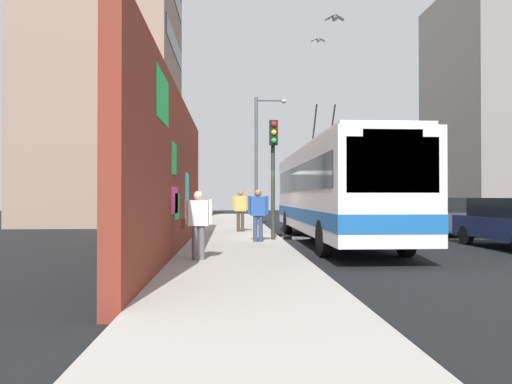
{
  "coord_description": "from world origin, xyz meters",
  "views": [
    {
      "loc": [
        -17.03,
        1.82,
        1.61
      ],
      "look_at": [
        2.95,
        0.72,
        1.82
      ],
      "focal_mm": 32.94,
      "sensor_mm": 36.0,
      "label": 1
    }
  ],
  "objects": [
    {
      "name": "city_bus",
      "position": [
        -0.66,
        -1.8,
        1.86
      ],
      "size": [
        12.31,
        2.52,
        5.13
      ],
      "color": "silver",
      "rests_on": "ground_plane"
    },
    {
      "name": "pedestrian_midblock",
      "position": [
        2.77,
        1.39,
        1.18
      ],
      "size": [
        0.23,
        0.69,
        1.74
      ],
      "color": "#3F3326",
      "rests_on": "sidewalk_slab"
    },
    {
      "name": "ground_plane",
      "position": [
        0.0,
        0.0,
        0.0
      ],
      "size": [
        80.0,
        80.0,
        0.0
      ],
      "primitive_type": "plane",
      "color": "black"
    },
    {
      "name": "street_lamp",
      "position": [
        7.63,
        0.27,
        4.0
      ],
      "size": [
        0.44,
        1.7,
        6.72
      ],
      "color": "#4C4C51",
      "rests_on": "sidewalk_slab"
    },
    {
      "name": "parked_car_silver",
      "position": [
        7.84,
        -7.0,
        0.83
      ],
      "size": [
        4.39,
        1.8,
        1.58
      ],
      "color": "#B7B7BC",
      "rests_on": "ground_plane"
    },
    {
      "name": "parked_car_dark_gray",
      "position": [
        2.61,
        -7.0,
        0.83
      ],
      "size": [
        4.24,
        1.9,
        1.58
      ],
      "color": "#38383D",
      "rests_on": "ground_plane"
    },
    {
      "name": "graffiti_wall",
      "position": [
        -3.82,
        3.35,
        2.24
      ],
      "size": [
        14.37,
        0.32,
        4.47
      ],
      "color": "maroon",
      "rests_on": "ground_plane"
    },
    {
      "name": "curbside_puddle",
      "position": [
        1.26,
        -0.6,
        0.0
      ],
      "size": [
        1.45,
        1.45,
        0.0
      ],
      "primitive_type": "cylinder",
      "color": "black",
      "rests_on": "ground_plane"
    },
    {
      "name": "sidewalk_slab",
      "position": [
        0.0,
        1.6,
        0.07
      ],
      "size": [
        48.0,
        3.2,
        0.15
      ],
      "primitive_type": "cube",
      "color": "#9E9B93",
      "rests_on": "ground_plane"
    },
    {
      "name": "traffic_light",
      "position": [
        -1.1,
        0.35,
        2.91
      ],
      "size": [
        0.49,
        0.28,
        4.09
      ],
      "color": "#2D382D",
      "rests_on": "sidewalk_slab"
    },
    {
      "name": "pedestrian_at_curb",
      "position": [
        -1.73,
        0.91,
        1.16
      ],
      "size": [
        0.23,
        0.68,
        1.71
      ],
      "color": "#2D3F59",
      "rests_on": "sidewalk_slab"
    },
    {
      "name": "pedestrian_near_wall",
      "position": [
        -6.07,
        2.57,
        1.08
      ],
      "size": [
        0.22,
        0.73,
        1.6
      ],
      "color": "#595960",
      "rests_on": "sidewalk_slab"
    },
    {
      "name": "building_far_right",
      "position": [
        15.59,
        -17.0,
        8.18
      ],
      "size": [
        9.47,
        6.94,
        16.36
      ],
      "color": "gray",
      "rests_on": "ground_plane"
    },
    {
      "name": "building_far_left",
      "position": [
        11.34,
        9.2,
        8.44
      ],
      "size": [
        8.67,
        8.06,
        16.88
      ],
      "color": "gray",
      "rests_on": "ground_plane"
    }
  ]
}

